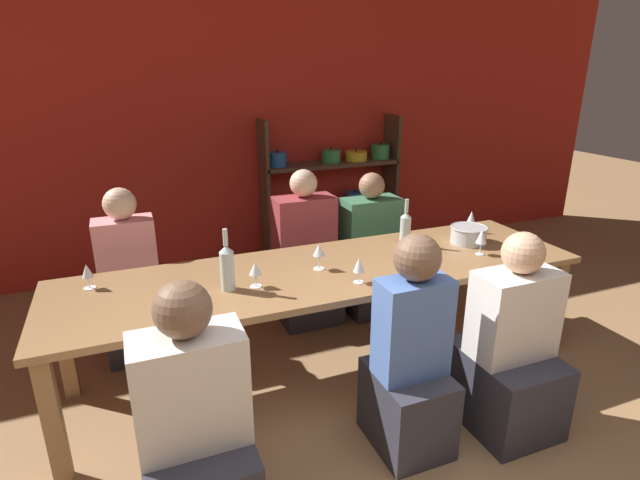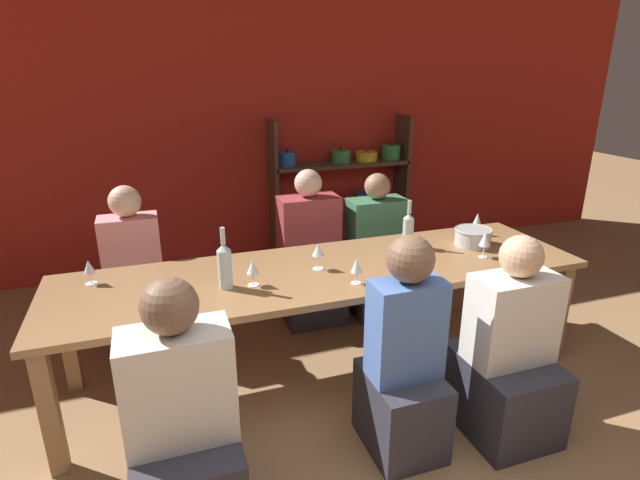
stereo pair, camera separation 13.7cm
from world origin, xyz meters
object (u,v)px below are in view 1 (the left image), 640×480
wine_glass_red_a (255,269)px  person_near_b (409,370)px  shelf_unit (333,202)px  wine_glass_empty_c (319,251)px  person_near_a (196,442)px  person_far_a (304,265)px  wine_bottle_green (405,228)px  cell_phone (412,277)px  person_far_b (132,294)px  wine_bottle_dark (227,267)px  wine_glass_empty_a (471,218)px  wine_glass_empty_b (482,237)px  person_near_c (508,359)px  person_far_c (369,261)px  mixing_bowl (469,234)px  dining_table (326,279)px  wine_glass_white_b (359,266)px  wine_glass_white_a (87,272)px

wine_glass_red_a → person_near_b: person_near_b is taller
shelf_unit → wine_glass_empty_c: size_ratio=8.94×
shelf_unit → person_near_a: shelf_unit is taller
person_far_a → wine_bottle_green: bearing=127.7°
cell_phone → person_far_b: (-1.52, 1.08, -0.31)m
wine_bottle_dark → wine_glass_red_a: bearing=-7.7°
wine_glass_empty_a → wine_glass_empty_c: (-1.30, -0.24, 0.01)m
wine_glass_empty_b → wine_glass_empty_c: (-1.06, 0.16, -0.01)m
person_near_b → person_near_c: bearing=-5.2°
wine_bottle_green → person_far_c: person_far_c is taller
mixing_bowl → person_far_c: person_far_c is taller
wine_bottle_dark → wine_glass_empty_c: size_ratio=2.19×
wine_glass_empty_b → person_near_b: size_ratio=0.15×
wine_bottle_dark → cell_phone: (1.02, -0.24, -0.13)m
wine_glass_empty_c → dining_table: bearing=-10.3°
dining_table → person_near_a: person_near_a is taller
person_near_c → person_far_a: bearing=109.7°
person_near_a → person_near_b: bearing=4.3°
wine_glass_white_b → person_near_a: person_near_a is taller
mixing_bowl → wine_glass_white_a: 2.42m
person_far_a → person_near_b: person_far_a is taller
wine_glass_white_a → person_far_b: 0.70m
person_near_a → person_far_c: (1.63, 1.59, -0.01)m
wine_glass_empty_c → person_far_c: (0.75, 0.76, -0.45)m
shelf_unit → person_near_c: (-0.16, -2.76, -0.17)m
wine_glass_red_a → wine_glass_empty_b: 1.48m
person_far_c → person_near_c: bearing=91.3°
person_far_a → person_far_c: (0.54, -0.05, -0.02)m
wine_glass_empty_b → person_near_c: size_ratio=0.16×
wine_glass_empty_c → person_near_a: 1.29m
dining_table → mixing_bowl: 1.10m
wine_glass_white_b → mixing_bowl: bearing=17.9°
mixing_bowl → person_near_c: person_near_c is taller
wine_bottle_green → person_far_b: size_ratio=0.28×
wine_glass_red_a → wine_glass_empty_a: (1.71, 0.34, 0.00)m
wine_glass_white_b → person_far_c: size_ratio=0.13×
person_near_c → wine_bottle_green: bearing=94.9°
wine_glass_white_b → person_near_b: size_ratio=0.13×
mixing_bowl → person_far_c: (-0.39, 0.71, -0.40)m
shelf_unit → person_far_c: 1.22m
person_far_b → wine_glass_white_b: bearing=139.8°
person_near_b → person_far_b: person_near_b is taller
person_far_b → person_far_c: 1.82m
wine_bottle_green → person_near_a: (-1.58, -1.00, -0.45)m
wine_glass_red_a → wine_glass_empty_b: size_ratio=0.85×
wine_bottle_dark → wine_glass_white_b: wine_bottle_dark is taller
dining_table → wine_glass_red_a: wine_glass_red_a is taller
wine_glass_empty_a → wine_glass_white_b: size_ratio=1.07×
wine_bottle_dark → person_far_c: size_ratio=0.31×
shelf_unit → person_far_c: bearing=-99.4°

